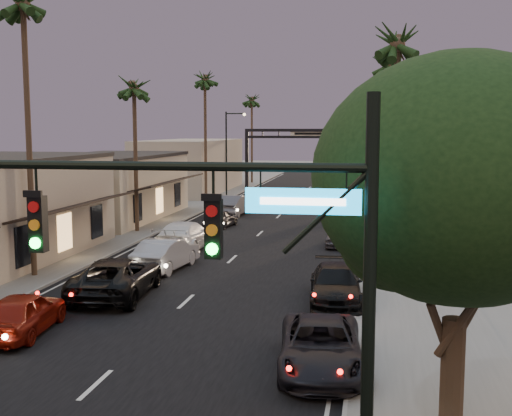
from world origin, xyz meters
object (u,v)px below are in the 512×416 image
at_px(streetlight_left, 229,148).
at_px(palm_lc, 134,81).
at_px(oncoming_pickup, 117,277).
at_px(streetlight_right, 364,153).
at_px(curbside_black, 336,284).
at_px(corner_tree, 464,189).
at_px(palm_far, 252,97).
at_px(palm_rc, 383,98).
at_px(palm_ld, 205,75).
at_px(oncoming_silver, 166,254).
at_px(traffic_signal, 254,258).
at_px(arch, 308,143).
at_px(palm_ra, 398,35).
at_px(palm_rb, 388,60).
at_px(oncoming_red, 22,313).
at_px(curbside_near, 321,346).

xyz_separation_m(streetlight_left, palm_lc, (-1.68, -22.00, 5.14)).
bearing_deg(streetlight_left, oncoming_pickup, -84.49).
bearing_deg(streetlight_right, curbside_black, -91.66).
bearing_deg(palm_lc, corner_tree, -57.66).
bearing_deg(palm_far, palm_rc, -39.64).
bearing_deg(palm_far, curbside_black, -75.94).
distance_m(palm_far, oncoming_pickup, 59.87).
xyz_separation_m(palm_ld, oncoming_silver, (5.83, -30.20, -11.59)).
distance_m(traffic_signal, curbside_black, 16.68).
relative_size(arch, palm_ra, 1.15).
height_order(streetlight_right, oncoming_pickup, streetlight_right).
height_order(corner_tree, streetlight_right, streetlight_right).
distance_m(corner_tree, oncoming_pickup, 18.08).
xyz_separation_m(palm_ld, palm_far, (0.30, 23.00, -0.97)).
bearing_deg(palm_far, traffic_signal, -79.30).
bearing_deg(streetlight_left, palm_ra, -65.46).
bearing_deg(curbside_black, palm_rb, 79.92).
height_order(corner_tree, palm_lc, palm_lc).
bearing_deg(streetlight_left, oncoming_silver, -82.88).
xyz_separation_m(streetlight_left, palm_rc, (15.52, 6.00, 5.14)).
height_order(streetlight_right, palm_rb, palm_rb).
xyz_separation_m(corner_tree, palm_rc, (-0.88, 56.55, 4.49)).
bearing_deg(oncoming_silver, palm_ld, -72.58).
bearing_deg(palm_ra, corner_tree, -86.97).
relative_size(palm_ra, palm_far, 1.00).
xyz_separation_m(palm_rc, oncoming_pickup, (-11.79, -44.70, -9.61)).
relative_size(corner_tree, oncoming_pickup, 1.43).
height_order(traffic_signal, palm_ra, palm_ra).
bearing_deg(corner_tree, oncoming_red, 155.48).
xyz_separation_m(streetlight_right, palm_ld, (-15.52, 10.00, 7.09)).
xyz_separation_m(streetlight_right, palm_lc, (-15.52, -9.00, 5.14)).
height_order(corner_tree, oncoming_silver, corner_tree).
bearing_deg(streetlight_left, palm_lc, -94.37).
relative_size(arch, palm_rb, 1.07).
xyz_separation_m(corner_tree, streetlight_left, (-16.40, 50.55, -0.65)).
xyz_separation_m(arch, curbside_near, (6.20, -57.69, -4.79)).
bearing_deg(palm_rb, curbside_near, -94.33).
xyz_separation_m(streetlight_right, palm_ra, (1.68, -21.00, 6.11)).
distance_m(traffic_signal, oncoming_silver, 22.85).
bearing_deg(palm_rb, streetlight_right, 149.24).
bearing_deg(palm_rc, palm_rb, -90.00).
bearing_deg(corner_tree, palm_ld, 110.81).
xyz_separation_m(arch, palm_ld, (-8.60, -15.00, 6.88)).
relative_size(oncoming_red, oncoming_silver, 0.90).
bearing_deg(corner_tree, palm_rb, 91.37).
distance_m(arch, palm_rb, 28.24).
relative_size(arch, oncoming_red, 3.36).
bearing_deg(curbside_black, streetlight_right, 84.00).
bearing_deg(streetlight_right, palm_ra, -85.43).
relative_size(palm_lc, palm_ra, 0.92).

